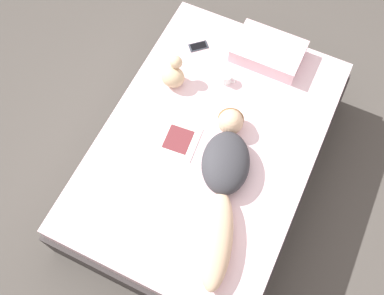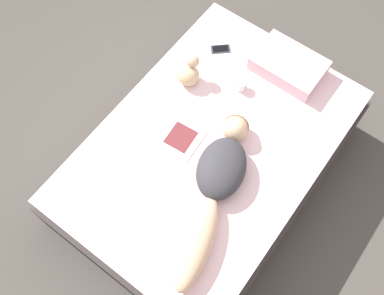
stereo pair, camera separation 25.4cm
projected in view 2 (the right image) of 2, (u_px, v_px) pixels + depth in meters
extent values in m
plane|color=#4C4742|center=(208.00, 173.00, 3.67)|extent=(12.00, 12.00, 0.00)
cube|color=#383333|center=(209.00, 163.00, 3.49)|extent=(1.52, 2.21, 0.39)
cube|color=silver|center=(210.00, 149.00, 3.24)|extent=(1.46, 2.15, 0.16)
ellipsoid|color=#DBB28E|center=(196.00, 242.00, 2.80)|extent=(0.39, 0.67, 0.14)
ellipsoid|color=#333338|center=(222.00, 168.00, 2.99)|extent=(0.45, 0.54, 0.18)
ellipsoid|color=brown|center=(236.00, 126.00, 3.12)|extent=(0.23, 0.22, 0.10)
sphere|color=#DBB28E|center=(235.00, 129.00, 3.12)|extent=(0.18, 0.18, 0.18)
cube|color=white|center=(149.00, 120.00, 3.25)|extent=(0.30, 0.30, 0.01)
cube|color=white|center=(181.00, 137.00, 3.18)|extent=(0.30, 0.30, 0.01)
cube|color=maroon|center=(181.00, 137.00, 3.18)|extent=(0.20, 0.21, 0.00)
cylinder|color=white|center=(241.00, 85.00, 3.33)|extent=(0.09, 0.09, 0.08)
cylinder|color=black|center=(241.00, 82.00, 3.30)|extent=(0.07, 0.07, 0.00)
torus|color=white|center=(246.00, 88.00, 3.32)|extent=(0.06, 0.01, 0.06)
cube|color=#333842|center=(220.00, 49.00, 3.51)|extent=(0.16, 0.16, 0.01)
cube|color=black|center=(221.00, 49.00, 3.51)|extent=(0.13, 0.13, 0.00)
ellipsoid|color=#D1B289|center=(188.00, 75.00, 3.32)|extent=(0.18, 0.16, 0.15)
sphere|color=#D1B289|center=(193.00, 61.00, 3.25)|extent=(0.09, 0.09, 0.09)
cube|color=beige|center=(289.00, 65.00, 3.38)|extent=(0.52, 0.35, 0.13)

